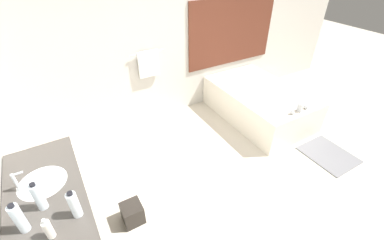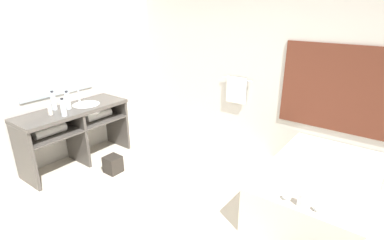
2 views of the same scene
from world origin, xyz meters
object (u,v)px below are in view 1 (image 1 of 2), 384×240
at_px(water_bottle_2, 19,218).
at_px(soap_dispenser, 48,229).
at_px(waste_bin, 132,213).
at_px(water_bottle_1, 38,197).
at_px(bathtub, 259,102).
at_px(water_bottle_3, 74,205).

xyz_separation_m(water_bottle_2, soap_dispenser, (0.15, -0.14, -0.05)).
bearing_deg(water_bottle_2, waste_bin, 20.72).
bearing_deg(water_bottle_1, soap_dispenser, -84.75).
xyz_separation_m(water_bottle_1, waste_bin, (0.64, 0.16, -0.85)).
height_order(water_bottle_2, waste_bin, water_bottle_2).
bearing_deg(water_bottle_2, soap_dispenser, -43.80).
xyz_separation_m(soap_dispenser, waste_bin, (0.62, 0.44, -0.81)).
height_order(bathtub, water_bottle_2, water_bottle_2).
relative_size(bathtub, water_bottle_2, 6.47).
bearing_deg(soap_dispenser, water_bottle_1, 95.25).
bearing_deg(waste_bin, water_bottle_1, -166.38).
xyz_separation_m(bathtub, water_bottle_2, (-3.30, -1.15, 0.69)).
relative_size(water_bottle_1, soap_dispenser, 1.41).
bearing_deg(water_bottle_1, waste_bin, 13.62).
height_order(bathtub, water_bottle_1, water_bottle_1).
height_order(water_bottle_1, water_bottle_3, water_bottle_1).
distance_m(water_bottle_1, water_bottle_2, 0.18).
bearing_deg(water_bottle_3, water_bottle_2, 169.69).
bearing_deg(water_bottle_2, bathtub, 19.25).
relative_size(bathtub, waste_bin, 7.29).
bearing_deg(waste_bin, bathtub, 18.79).
height_order(water_bottle_2, water_bottle_3, water_bottle_2).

